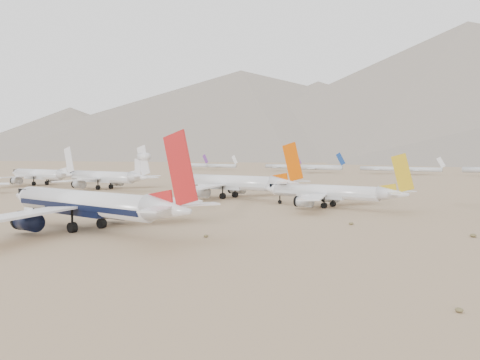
# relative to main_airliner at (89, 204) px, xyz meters

# --- Properties ---
(ground) EXTENTS (7000.00, 7000.00, 0.00)m
(ground) POSITION_rel_main_airliner_xyz_m (-2.15, 6.59, -5.04)
(ground) COLOR #8A6F50
(ground) RESTS_ON ground
(main_airliner) EXTENTS (51.92, 50.72, 18.32)m
(main_airliner) POSITION_rel_main_airliner_xyz_m (0.00, 0.00, 0.00)
(main_airliner) COLOR white
(main_airliner) RESTS_ON ground
(row2_gold_tail) EXTENTS (41.76, 40.84, 14.87)m
(row2_gold_tail) POSITION_rel_main_airliner_xyz_m (17.91, 63.72, -0.88)
(row2_gold_tail) COLOR white
(row2_gold_tail) RESTS_ON ground
(row2_orange_tail) EXTENTS (51.44, 50.33, 18.35)m
(row2_orange_tail) POSITION_rel_main_airliner_xyz_m (-21.24, 68.57, 0.11)
(row2_orange_tail) COLOR white
(row2_orange_tail) RESTS_ON ground
(row2_white_trijet) EXTENTS (51.89, 50.71, 18.39)m
(row2_white_trijet) POSITION_rel_main_airliner_xyz_m (-88.16, 68.26, 0.29)
(row2_white_trijet) COLOR white
(row2_white_trijet) RESTS_ON ground
(row2_white_twin) EXTENTS (51.15, 50.05, 18.28)m
(row2_white_twin) POSITION_rel_main_airliner_xyz_m (-135.38, 65.53, 0.11)
(row2_white_twin) COLOR white
(row2_white_twin) RESTS_ON ground
(desert_scrub) EXTENTS (261.14, 121.67, 0.63)m
(desert_scrub) POSITION_rel_main_airliner_xyz_m (4.17, -17.58, -4.75)
(desert_scrub) COLOR brown
(desert_scrub) RESTS_ON ground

